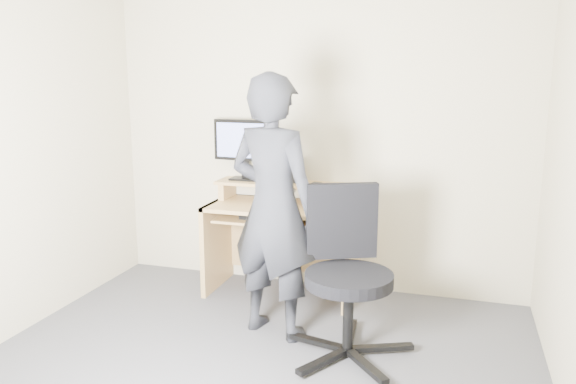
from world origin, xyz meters
The scene contains 12 objects.
back_wall centered at (0.00, 1.75, 1.25)m, with size 3.50×0.02×2.50m, color beige.
desk centered at (-0.20, 1.53, 0.55)m, with size 1.20×0.60×0.91m.
monitor centered at (-0.59, 1.61, 1.21)m, with size 0.54×0.15×0.51m.
external_drive centered at (-0.15, 1.64, 1.01)m, with size 0.07×0.13×0.20m, color black.
travel_mug centered at (-0.11, 1.62, 1.00)m, with size 0.08×0.08×0.19m, color #B5B5BA.
smartphone centered at (0.04, 1.59, 0.92)m, with size 0.07×0.13×0.01m, color black.
charger centered at (-0.42, 1.52, 0.93)m, with size 0.04×0.04×0.04m, color black.
headphones centered at (-0.46, 1.66, 0.92)m, with size 0.16×0.16×0.02m, color silver.
keyboard centered at (-0.28, 1.36, 0.67)m, with size 0.46×0.18×0.03m, color black.
mouse centered at (0.17, 1.35, 0.77)m, with size 0.10×0.06×0.04m, color black.
office_chair centered at (0.49, 0.62, 0.58)m, with size 0.84×0.83×1.06m.
person centered at (-0.04, 0.75, 0.90)m, with size 0.66×0.43×1.80m, color black.
Camera 1 is at (1.13, -2.75, 1.78)m, focal length 35.00 mm.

